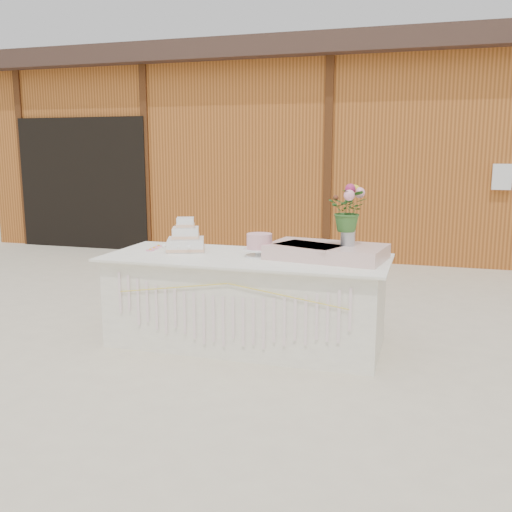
{
  "coord_description": "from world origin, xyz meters",
  "views": [
    {
      "loc": [
        1.46,
        -4.51,
        1.65
      ],
      "look_at": [
        0.0,
        0.3,
        0.72
      ],
      "focal_mm": 40.0,
      "sensor_mm": 36.0,
      "label": 1
    }
  ],
  "objects": [
    {
      "name": "ground",
      "position": [
        0.0,
        0.0,
        0.0
      ],
      "size": [
        80.0,
        80.0,
        0.0
      ],
      "primitive_type": "plane",
      "color": "beige",
      "rests_on": "ground"
    },
    {
      "name": "barn",
      "position": [
        -0.01,
        5.99,
        1.68
      ],
      "size": [
        12.6,
        4.6,
        3.3
      ],
      "color": "#AB5E23",
      "rests_on": "ground"
    },
    {
      "name": "cake_table",
      "position": [
        0.0,
        -0.0,
        0.39
      ],
      "size": [
        2.4,
        1.0,
        0.77
      ],
      "color": "white",
      "rests_on": "ground"
    },
    {
      "name": "wedding_cake",
      "position": [
        -0.6,
        0.12,
        0.87
      ],
      "size": [
        0.43,
        0.43,
        0.3
      ],
      "rotation": [
        0.0,
        0.0,
        0.37
      ],
      "color": "white",
      "rests_on": "cake_table"
    },
    {
      "name": "pink_cake_stand",
      "position": [
        0.12,
        0.02,
        0.88
      ],
      "size": [
        0.27,
        0.27,
        0.2
      ],
      "color": "white",
      "rests_on": "cake_table"
    },
    {
      "name": "satin_runner",
      "position": [
        0.67,
        0.09,
        0.83
      ],
      "size": [
        1.01,
        0.68,
        0.12
      ],
      "primitive_type": "cube",
      "rotation": [
        0.0,
        0.0,
        -0.15
      ],
      "color": "beige",
      "rests_on": "cake_table"
    },
    {
      "name": "flower_vase",
      "position": [
        0.84,
        0.1,
        0.97
      ],
      "size": [
        0.12,
        0.12,
        0.16
      ],
      "primitive_type": "cylinder",
      "color": "#B7B7BC",
      "rests_on": "satin_runner"
    },
    {
      "name": "bouquet",
      "position": [
        0.84,
        0.1,
        1.22
      ],
      "size": [
        0.32,
        0.28,
        0.35
      ],
      "primitive_type": "imported",
      "rotation": [
        0.0,
        0.0,
        -0.04
      ],
      "color": "#356628",
      "rests_on": "flower_vase"
    },
    {
      "name": "loose_flowers",
      "position": [
        -0.94,
        0.11,
        0.78
      ],
      "size": [
        0.25,
        0.41,
        0.02
      ],
      "primitive_type": null,
      "rotation": [
        0.0,
        0.0,
        -0.27
      ],
      "color": "pink",
      "rests_on": "cake_table"
    }
  ]
}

